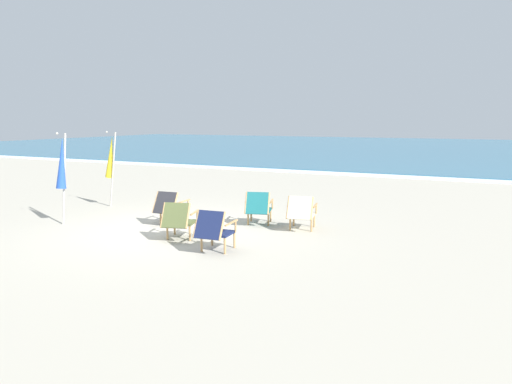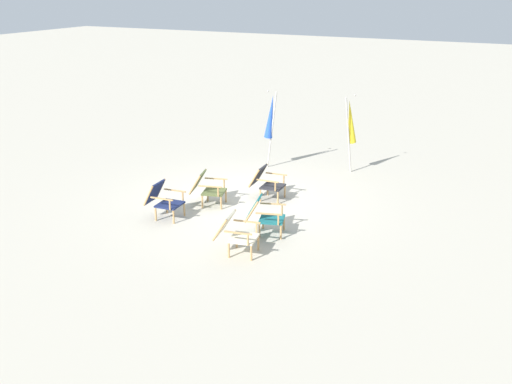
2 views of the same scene
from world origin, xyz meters
name	(u,v)px [view 1 (image 1 of 2)]	position (x,y,z in m)	size (l,w,h in m)	color
ground_plane	(172,230)	(0.00, 0.00, 0.00)	(80.00, 80.00, 0.00)	#B7AF9E
sea	(395,148)	(0.00, 32.07, 0.05)	(80.00, 40.00, 0.10)	teal
surf_band	(326,173)	(0.00, 11.77, 0.03)	(80.00, 1.10, 0.06)	white
beach_chair_far_center	(170,207)	(-0.33, 0.40, 0.42)	(0.63, 0.80, 0.78)	#28282D
beach_chair_mid_center	(179,219)	(0.62, -0.63, 0.42)	(0.76, 0.90, 0.78)	#515B33
beach_chair_back_right	(301,212)	(2.58, 1.15, 0.42)	(0.70, 0.86, 0.77)	beige
beach_chair_front_left	(259,207)	(1.52, 1.23, 0.42)	(0.77, 0.89, 0.78)	#196066
beach_chair_back_left	(214,229)	(1.70, -1.08, 0.42)	(0.63, 0.79, 0.79)	#19234C
umbrella_furled_yellow	(111,158)	(-3.06, 1.51, 1.37)	(0.54, 0.32, 2.09)	#B7B2A8
umbrella_furled_blue	(62,164)	(-2.61, -0.55, 1.39)	(0.23, 0.36, 2.12)	#B7B2A8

